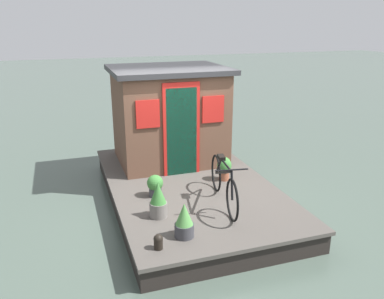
# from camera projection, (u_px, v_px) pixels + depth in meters

# --- Properties ---
(ground_plane) EXTENTS (60.00, 60.00, 0.00)m
(ground_plane) POSITION_uv_depth(u_px,v_px,m) (189.00, 201.00, 7.52)
(ground_plane) COLOR #47564C
(houseboat_deck) EXTENTS (4.83, 2.87, 0.39)m
(houseboat_deck) POSITION_uv_depth(u_px,v_px,m) (189.00, 191.00, 7.46)
(houseboat_deck) COLOR #4C4742
(houseboat_deck) RESTS_ON ground_plane
(houseboat_cabin) EXTENTS (1.93, 2.33, 1.98)m
(houseboat_cabin) POSITION_uv_depth(u_px,v_px,m) (169.00, 115.00, 8.26)
(houseboat_cabin) COLOR brown
(houseboat_cabin) RESTS_ON houseboat_deck
(bicycle) EXTENTS (1.74, 0.50, 0.79)m
(bicycle) POSITION_uv_depth(u_px,v_px,m) (224.00, 183.00, 6.40)
(bicycle) COLOR black
(bicycle) RESTS_ON houseboat_deck
(potted_plant_geranium) EXTENTS (0.28, 0.28, 0.51)m
(potted_plant_geranium) POSITION_uv_depth(u_px,v_px,m) (184.00, 221.00, 5.47)
(potted_plant_geranium) COLOR #38383D
(potted_plant_geranium) RESTS_ON houseboat_deck
(potted_plant_succulent) EXTENTS (0.28, 0.28, 0.57)m
(potted_plant_succulent) POSITION_uv_depth(u_px,v_px,m) (158.00, 201.00, 6.02)
(potted_plant_succulent) COLOR slate
(potted_plant_succulent) RESTS_ON houseboat_deck
(potted_plant_basil) EXTENTS (0.28, 0.28, 0.38)m
(potted_plant_basil) POSITION_uv_depth(u_px,v_px,m) (155.00, 185.00, 6.74)
(potted_plant_basil) COLOR #38383D
(potted_plant_basil) RESTS_ON houseboat_deck
(potted_plant_rosemary) EXTENTS (0.27, 0.27, 0.45)m
(potted_plant_rosemary) POSITION_uv_depth(u_px,v_px,m) (224.00, 168.00, 7.42)
(potted_plant_rosemary) COLOR #935138
(potted_plant_rosemary) RESTS_ON houseboat_deck
(mooring_bollard) EXTENTS (0.13, 0.13, 0.21)m
(mooring_bollard) POSITION_uv_depth(u_px,v_px,m) (158.00, 241.00, 5.21)
(mooring_bollard) COLOR black
(mooring_bollard) RESTS_ON houseboat_deck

